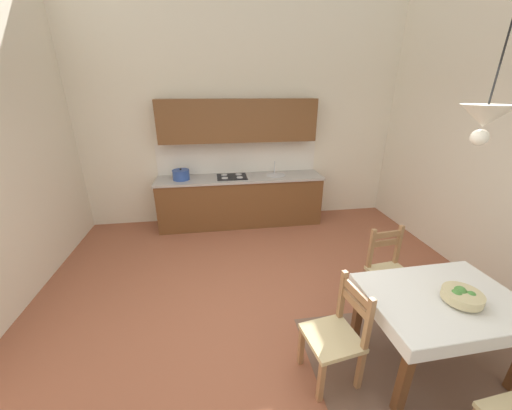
{
  "coord_description": "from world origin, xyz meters",
  "views": [
    {
      "loc": [
        -0.56,
        -2.55,
        2.36
      ],
      "look_at": [
        -0.08,
        0.62,
        1.07
      ],
      "focal_mm": 20.46,
      "sensor_mm": 36.0,
      "label": 1
    }
  ],
  "objects": [
    {
      "name": "wall_back",
      "position": [
        0.0,
        2.79,
        2.1
      ],
      "size": [
        6.2,
        0.12,
        4.2
      ],
      "primitive_type": "cube",
      "color": "silver",
      "rests_on": "ground_plane"
    },
    {
      "name": "ground_plane",
      "position": [
        0.0,
        0.0,
        -0.05
      ],
      "size": [
        6.2,
        6.06,
        0.1
      ],
      "primitive_type": "cube",
      "color": "#99563D"
    },
    {
      "name": "dining_chair_kitchen_side",
      "position": [
        1.34,
        -0.04,
        0.44
      ],
      "size": [
        0.46,
        0.46,
        0.93
      ],
      "color": "#D1BC89",
      "rests_on": "ground_plane"
    },
    {
      "name": "dining_table",
      "position": [
        1.28,
        -0.84,
        0.61
      ],
      "size": [
        1.26,
        0.91,
        0.75
      ],
      "color": "brown",
      "rests_on": "ground_plane"
    },
    {
      "name": "kitchen_cabinetry",
      "position": [
        -0.1,
        2.46,
        0.86
      ],
      "size": [
        2.93,
        0.63,
        2.2
      ],
      "color": "brown",
      "rests_on": "ground_plane"
    },
    {
      "name": "pendant_lamp",
      "position": [
        1.22,
        -0.81,
        2.18
      ],
      "size": [
        0.32,
        0.32,
        0.8
      ],
      "color": "black"
    },
    {
      "name": "fruit_bowl",
      "position": [
        1.36,
        -0.92,
        0.81
      ],
      "size": [
        0.3,
        0.3,
        0.12
      ],
      "color": "beige",
      "rests_on": "dining_table"
    },
    {
      "name": "dining_chair_tv_side",
      "position": [
        0.38,
        -0.82,
        0.44
      ],
      "size": [
        0.48,
        0.48,
        0.93
      ],
      "color": "#D1BC89",
      "rests_on": "ground_plane"
    },
    {
      "name": "area_rug",
      "position": [
        1.28,
        -0.94,
        0.0
      ],
      "size": [
        2.1,
        1.6,
        0.01
      ],
      "primitive_type": "cube",
      "color": "brown",
      "rests_on": "ground_plane"
    }
  ]
}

